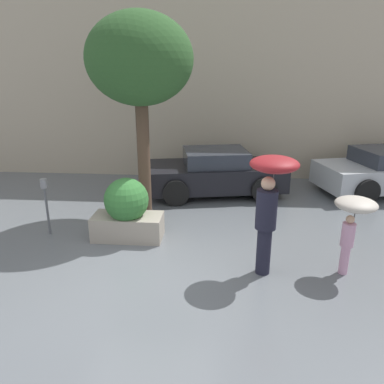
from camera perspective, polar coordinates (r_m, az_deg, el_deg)
The scene contains 8 objects.
ground_plane at distance 6.71m, azimuth -7.14°, elevation -12.81°, with size 40.00×40.00×0.00m, color slate.
building_facade at distance 12.16m, azimuth -1.44°, elevation 16.38°, with size 18.00×0.30×6.00m.
planter_box at distance 7.92m, azimuth -9.87°, elevation -2.83°, with size 1.46×0.92×1.32m.
person_adult at distance 6.38m, azimuth 11.84°, elevation 0.04°, with size 0.82×0.82×2.09m.
person_child at distance 6.90m, azimuth 23.42°, elevation -3.13°, with size 0.70×0.70×1.39m.
parked_car_near at distance 10.63m, azimuth 3.54°, elevation 2.93°, with size 4.05×2.46×1.27m.
street_tree at distance 8.63m, azimuth -7.97°, elevation 19.09°, with size 2.34×2.34×4.62m.
parking_meter at distance 8.49m, azimuth -21.46°, elevation -0.40°, with size 0.14×0.14×1.25m.
Camera 1 is at (1.26, -5.59, 3.49)m, focal length 35.00 mm.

